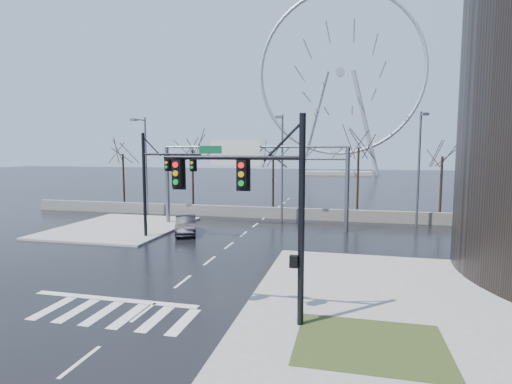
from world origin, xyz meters
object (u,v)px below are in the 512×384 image
(sign_gantry, at_px, (248,168))
(car, at_px, (186,225))
(signal_mast_far, at_px, (157,175))
(signal_mast_near, at_px, (265,199))
(ferris_wheel, at_px, (340,79))

(sign_gantry, height_order, car, sign_gantry)
(signal_mast_far, height_order, sign_gantry, signal_mast_far)
(sign_gantry, bearing_deg, signal_mast_near, -73.81)
(signal_mast_far, relative_size, ferris_wheel, 0.16)
(signal_mast_near, relative_size, ferris_wheel, 0.16)
(signal_mast_near, xyz_separation_m, signal_mast_far, (-11.01, 13.00, -0.04))
(sign_gantry, relative_size, ferris_wheel, 0.32)
(signal_mast_far, xyz_separation_m, sign_gantry, (5.49, 6.00, 0.35))
(signal_mast_near, relative_size, sign_gantry, 0.49)
(signal_mast_far, distance_m, ferris_wheel, 89.30)
(signal_mast_near, bearing_deg, signal_mast_far, 130.26)
(signal_mast_far, relative_size, sign_gantry, 0.49)
(sign_gantry, height_order, ferris_wheel, ferris_wheel)
(sign_gantry, distance_m, ferris_wheel, 82.91)
(signal_mast_near, height_order, sign_gantry, signal_mast_near)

